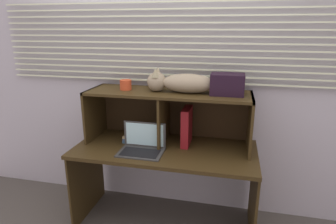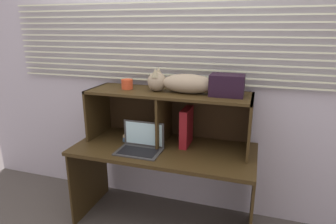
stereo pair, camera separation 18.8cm
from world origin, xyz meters
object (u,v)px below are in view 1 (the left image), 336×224
Objects in this scene: laptop at (142,146)px; binder_upright at (187,126)px; storage_box at (227,84)px; book_stack at (137,136)px; small_basket at (126,85)px; cat at (182,83)px.

laptop is 1.10× the size of binder_upright.
storage_box reaches higher than laptop.
book_stack is (-0.12, 0.23, -0.01)m from laptop.
cat is at bearing 0.00° from small_basket.
cat is 0.48m from small_basket.
laptop is (-0.27, -0.22, -0.48)m from cat.
storage_box is at bearing -0.00° from cat.
binder_upright is 1.36× the size of book_stack.
storage_box reaches higher than binder_upright.
cat is 7.73× the size of small_basket.
cat is at bearing 39.32° from laptop.
binder_upright is at bearing 0.00° from small_basket.
small_basket is at bearing -180.00° from cat.
book_stack is 0.46m from small_basket.
book_stack is 0.91× the size of storage_box.
cat is 0.36m from storage_box.
laptop is at bearing -160.45° from storage_box.
small_basket is 0.38× the size of storage_box.
storage_box is (0.63, 0.22, 0.48)m from laptop.
book_stack is at bearing 179.95° from storage_box.
cat reaches higher than small_basket.
cat is at bearing 180.00° from storage_box.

